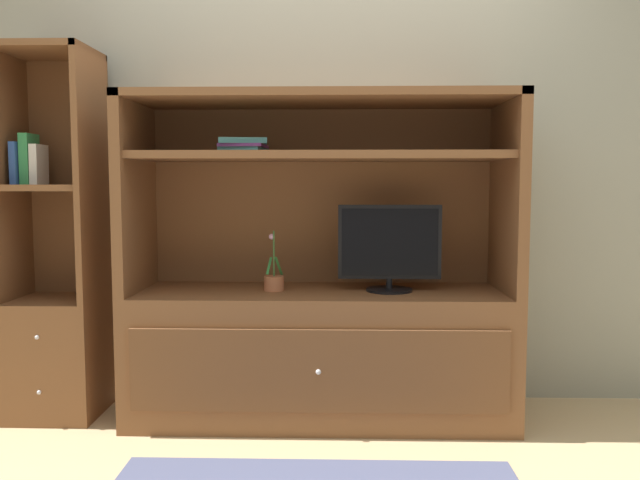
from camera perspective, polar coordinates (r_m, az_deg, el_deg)
name	(u,v)px	position (r m, az deg, el deg)	size (l,w,h in m)	color
ground_plane	(318,448)	(2.95, -0.19, -17.74)	(8.00, 8.00, 0.00)	tan
painted_rear_wall	(322,134)	(3.48, 0.18, 9.26)	(6.00, 0.10, 2.80)	gray
media_console	(320,318)	(3.20, 0.03, -6.80)	(1.83, 0.61, 1.55)	brown
tv_monitor	(390,248)	(3.14, 6.10, -0.66)	(0.49, 0.22, 0.42)	black
potted_plant	(274,281)	(3.16, -4.04, -3.61)	(0.10, 0.12, 0.29)	#B26642
magazine_stack	(244,146)	(3.16, -6.68, 8.19)	(0.25, 0.29, 0.06)	teal
bookshelf_tall	(56,296)	(3.47, -22.05, -4.53)	(0.44, 0.42, 1.78)	brown
upright_book_row	(29,162)	(3.46, -24.05, 6.24)	(0.12, 0.18, 0.24)	#2D519E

